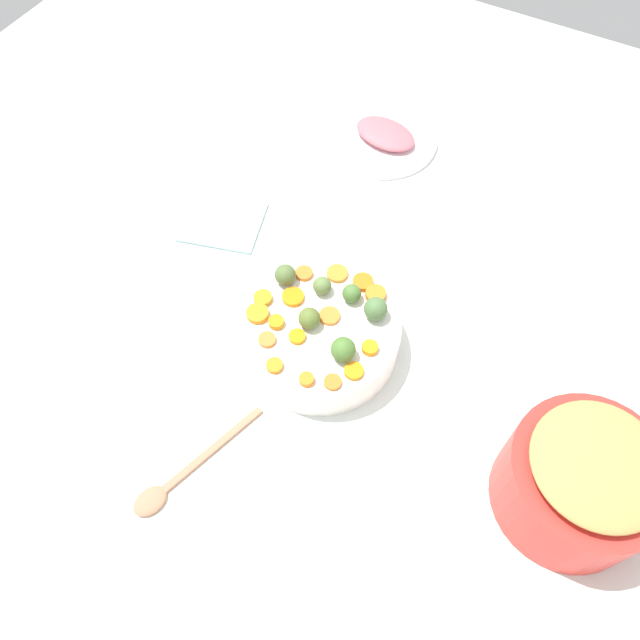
{
  "coord_description": "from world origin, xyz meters",
  "views": [
    {
      "loc": [
        -0.26,
        0.46,
        1.01
      ],
      "look_at": [
        0.01,
        -0.04,
        0.11
      ],
      "focal_mm": 35.25,
      "sensor_mm": 36.0,
      "label": 1
    }
  ],
  "objects_px": {
    "serving_bowl_carrots": "(320,334)",
    "metal_pot": "(578,484)",
    "ham_plate": "(381,138)",
    "wooden_spoon": "(177,479)"
  },
  "relations": [
    {
      "from": "ham_plate",
      "to": "serving_bowl_carrots",
      "type": "bearing_deg",
      "value": 104.12
    },
    {
      "from": "wooden_spoon",
      "to": "ham_plate",
      "type": "height_order",
      "value": "same"
    },
    {
      "from": "metal_pot",
      "to": "ham_plate",
      "type": "height_order",
      "value": "metal_pot"
    },
    {
      "from": "metal_pot",
      "to": "ham_plate",
      "type": "relative_size",
      "value": 0.92
    },
    {
      "from": "metal_pot",
      "to": "wooden_spoon",
      "type": "relative_size",
      "value": 0.92
    },
    {
      "from": "metal_pot",
      "to": "wooden_spoon",
      "type": "distance_m",
      "value": 0.62
    },
    {
      "from": "wooden_spoon",
      "to": "metal_pot",
      "type": "bearing_deg",
      "value": -154.0
    },
    {
      "from": "serving_bowl_carrots",
      "to": "metal_pot",
      "type": "xyz_separation_m",
      "value": [
        -0.47,
        0.06,
        0.03
      ]
    },
    {
      "from": "serving_bowl_carrots",
      "to": "metal_pot",
      "type": "distance_m",
      "value": 0.48
    },
    {
      "from": "serving_bowl_carrots",
      "to": "wooden_spoon",
      "type": "distance_m",
      "value": 0.34
    }
  ]
}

